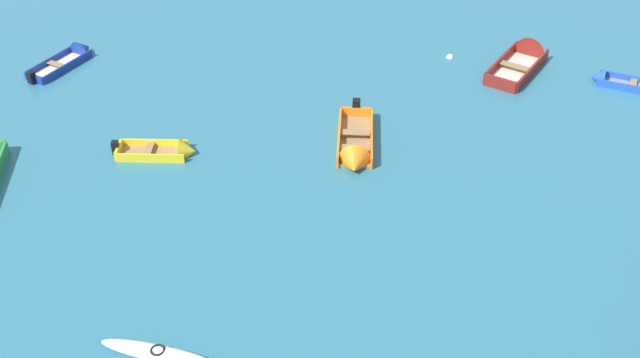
{
  "coord_description": "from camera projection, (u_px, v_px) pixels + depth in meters",
  "views": [
    {
      "loc": [
        -0.1,
        -1.74,
        15.94
      ],
      "look_at": [
        0.0,
        19.32,
        0.15
      ],
      "focal_mm": 41.76,
      "sensor_mm": 36.0,
      "label": 1
    }
  ],
  "objects": [
    {
      "name": "rowboat_orange_foreground_center",
      "position": [
        352.0,
        151.0,
        27.6
      ],
      "size": [
        1.5,
        4.31,
        1.18
      ],
      "color": "#99754C",
      "rests_on": "ground_plane"
    },
    {
      "name": "rowboat_yellow_far_back",
      "position": [
        167.0,
        152.0,
        27.64
      ],
      "size": [
        3.12,
        1.1,
        0.93
      ],
      "color": "#99754C",
      "rests_on": "ground_plane"
    },
    {
      "name": "mooring_buoy_far_field",
      "position": [
        447.0,
        57.0,
        34.0
      ],
      "size": [
        0.34,
        0.34,
        0.34
      ],
      "primitive_type": "sphere",
      "color": "silver",
      "rests_on": "ground_plane"
    },
    {
      "name": "rowboat_maroon_center",
      "position": [
        522.0,
        57.0,
        33.55
      ],
      "size": [
        3.57,
        4.38,
        1.4
      ],
      "color": "beige",
      "rests_on": "ground_plane"
    },
    {
      "name": "rowboat_blue_distant_center",
      "position": [
        611.0,
        80.0,
        31.96
      ],
      "size": [
        3.12,
        1.97,
        0.84
      ],
      "color": "gray",
      "rests_on": "ground_plane"
    },
    {
      "name": "kayak_white_midfield_right",
      "position": [
        156.0,
        354.0,
        20.02
      ],
      "size": [
        3.41,
        1.37,
        0.32
      ],
      "color": "white",
      "rests_on": "ground_plane"
    },
    {
      "name": "rowboat_deep_blue_far_left",
      "position": [
        69.0,
        57.0,
        33.67
      ],
      "size": [
        2.57,
        3.54,
        1.01
      ],
      "color": "beige",
      "rests_on": "ground_plane"
    }
  ]
}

